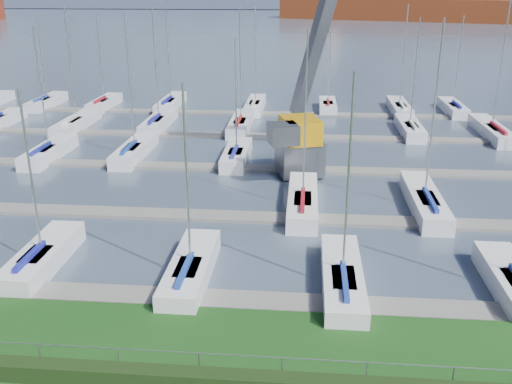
# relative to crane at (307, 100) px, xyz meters

# --- Properties ---
(water) EXTENTS (800.00, 540.00, 0.20)m
(water) POSITION_rel_crane_xyz_m (-2.64, 233.94, -5.73)
(water) COLOR #455265
(hedge) EXTENTS (80.00, 0.70, 0.70)m
(hedge) POSITION_rel_crane_xyz_m (-2.64, -26.46, -4.98)
(hedge) COLOR black
(hedge) RESTS_ON grass
(fence) EXTENTS (80.00, 0.04, 0.04)m
(fence) POSITION_rel_crane_xyz_m (-2.64, -26.06, -4.13)
(fence) COLOR gray
(fence) RESTS_ON grass
(docks) EXTENTS (90.00, 41.60, 0.25)m
(docks) POSITION_rel_crane_xyz_m (-2.64, -0.06, -5.55)
(docks) COLOR slate
(docks) RESTS_ON water
(crane) EXTENTS (7.19, 13.09, 22.35)m
(crane) POSITION_rel_crane_xyz_m (0.00, 0.00, 0.00)
(crane) COLOR #585B60
(crane) RESTS_ON water
(cargo_ship_mid) EXTENTS (93.33, 46.47, 21.50)m
(cargo_ship_mid) POSITION_rel_crane_xyz_m (30.79, 189.11, -1.72)
(cargo_ship_mid) COLOR maroon
(cargo_ship_mid) RESTS_ON water
(sailboat_fleet) EXTENTS (75.50, 50.12, 13.75)m
(sailboat_fleet) POSITION_rel_crane_xyz_m (-5.20, 4.21, 0.11)
(sailboat_fleet) COLOR white
(sailboat_fleet) RESTS_ON water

